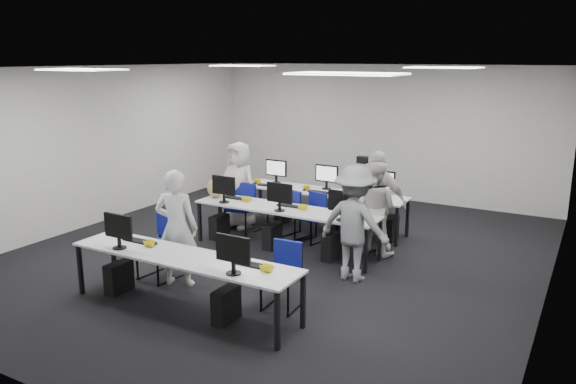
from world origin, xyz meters
The scene contains 23 objects.
room centered at (0.00, 0.00, 1.50)m, with size 9.00×9.02×3.00m.
ceiling_panels centered at (0.00, 0.00, 2.98)m, with size 5.20×4.60×0.02m.
desk_front centered at (0.00, -2.40, 0.68)m, with size 3.20×0.70×0.73m.
desk_mid centered at (0.00, 0.20, 0.68)m, with size 3.20×0.70×0.73m.
desk_back centered at (0.00, 1.60, 0.68)m, with size 3.20×0.70×0.73m.
equipment_front centered at (-0.19, -2.42, 0.36)m, with size 2.51×0.41×1.19m.
equipment_mid centered at (-0.19, 0.18, 0.36)m, with size 2.91×0.41×1.19m.
equipment_back centered at (0.19, 1.62, 0.36)m, with size 2.91×0.41×1.19m.
chair_0 centered at (-1.00, -1.73, 0.30)m, with size 0.51×0.55×0.96m.
chair_1 centered at (1.05, -1.73, 0.27)m, with size 0.45×0.48×0.86m.
chair_2 centered at (-1.24, 0.68, 0.28)m, with size 0.54×0.57×0.89m.
chair_3 centered at (0.15, 0.86, 0.27)m, with size 0.51×0.54×0.84m.
chair_4 centered at (1.06, 0.75, 0.31)m, with size 0.58×0.61×0.98m.
chair_5 centered at (-1.18, 1.00, 0.29)m, with size 0.45×0.49×0.91m.
chair_6 centered at (-0.13, 0.94, 0.28)m, with size 0.55×0.58×0.90m.
chair_7 centered at (1.12, 1.11, 0.27)m, with size 0.48×0.51×0.86m.
handbag centered at (-1.45, 0.24, 0.89)m, with size 0.40×0.25×0.32m, color tan.
student_0 centered at (-0.61, -1.78, 0.83)m, with size 0.61×0.40×1.67m, color #BBB7B0.
student_1 centered at (1.32, 0.79, 0.78)m, with size 0.75×0.59×1.55m, color #BBB7B0.
student_2 centered at (-1.43, 0.96, 0.81)m, with size 0.80×0.52×1.63m, color #BBB7B0.
student_3 centered at (1.32, 0.87, 0.85)m, with size 1.00×0.41×1.70m, color #BBB7B0.
photographer centered at (1.48, -0.40, 0.84)m, with size 1.09×0.63×1.69m, color slate.
dslr_camera centered at (1.50, -0.22, 1.74)m, with size 0.14×0.18×0.10m, color black.
Camera 1 is at (4.41, -7.54, 3.16)m, focal length 35.00 mm.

